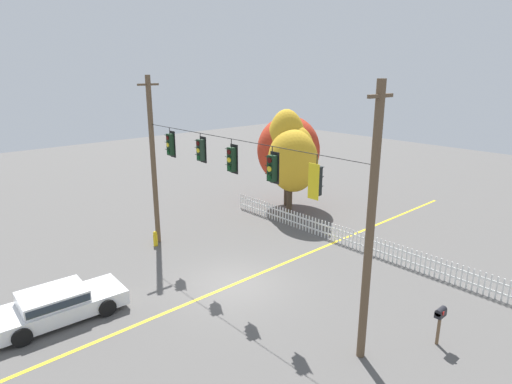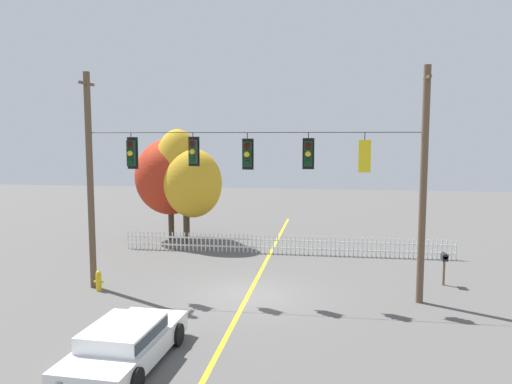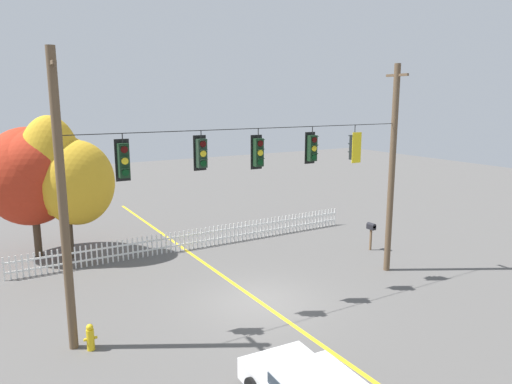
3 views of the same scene
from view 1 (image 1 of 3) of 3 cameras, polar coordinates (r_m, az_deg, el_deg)
The scene contains 14 objects.
ground at distance 18.48m, azimuth -2.91°, elevation -12.17°, with size 80.00×80.00×0.00m, color #565451.
lane_centerline_stripe at distance 18.47m, azimuth -2.91°, elevation -12.16°, with size 0.16×36.00×0.01m, color gold.
signal_support_span at distance 16.88m, azimuth -3.12°, elevation 0.91°, with size 12.86×1.10×8.49m.
traffic_signal_northbound_primary at distance 20.34m, azimuth -11.33°, elevation 6.24°, with size 0.43×0.38×1.40m.
traffic_signal_eastbound_side at distance 18.30m, azimuth -7.36°, elevation 5.59°, with size 0.43×0.38×1.27m.
traffic_signal_southbound_primary at distance 16.68m, azimuth -3.24°, elevation 4.37°, with size 0.43×0.38×1.38m.
traffic_signal_westbound_side at distance 15.02m, azimuth 2.18°, elevation 3.20°, with size 0.43×0.38×1.35m.
traffic_signal_northbound_secondary at distance 13.69m, azimuth 8.00°, elevation 1.49°, with size 0.43×0.38×1.43m.
white_picket_fence at distance 22.43m, azimuth 12.12°, elevation -5.91°, with size 16.97×0.06×0.97m.
autumn_maple_near_fence at distance 27.66m, azimuth 4.38°, elevation 5.93°, with size 4.26×4.14×5.92m.
autumn_maple_mid at distance 26.12m, azimuth 4.64°, elevation 5.21°, with size 3.91×2.91×6.45m.
parked_car at distance 17.42m, azimuth -25.01°, elevation -13.38°, with size 2.18×4.64×1.15m.
fire_hydrant at distance 22.62m, azimuth -13.26°, elevation -6.06°, with size 0.38×0.22×0.80m.
roadside_mailbox at distance 15.55m, azimuth 23.36°, elevation -14.80°, with size 0.25×0.44×1.34m.
Camera 1 is at (12.70, -10.22, 8.70)m, focal length 30.01 mm.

